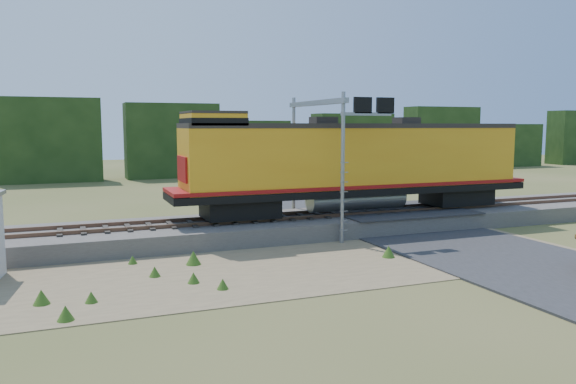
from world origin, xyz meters
name	(u,v)px	position (x,y,z in m)	size (l,w,h in m)	color
ground	(321,265)	(0.00, 0.00, 0.00)	(140.00, 140.00, 0.00)	#475123
ballast	(267,227)	(0.00, 6.00, 0.40)	(70.00, 5.00, 0.80)	slate
rails	(267,217)	(0.00, 6.00, 0.88)	(70.00, 1.54, 0.16)	brown
dirt_shoulder	(266,266)	(-2.00, 0.50, 0.01)	(26.00, 8.00, 0.03)	#8C7754
road	(463,244)	(7.00, 0.74, 0.09)	(7.00, 66.00, 0.86)	#38383A
tree_line_north	(160,146)	(0.00, 38.00, 3.07)	(130.00, 3.00, 6.50)	#1A3212
weed_clumps	(229,273)	(-3.50, 0.10, 0.00)	(15.00, 6.20, 0.56)	#385F1B
locomotive	(352,163)	(4.44, 6.00, 3.33)	(18.58, 2.83, 4.79)	black
signal_gantry	(328,129)	(2.80, 5.35, 4.96)	(2.60, 6.20, 6.57)	gray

